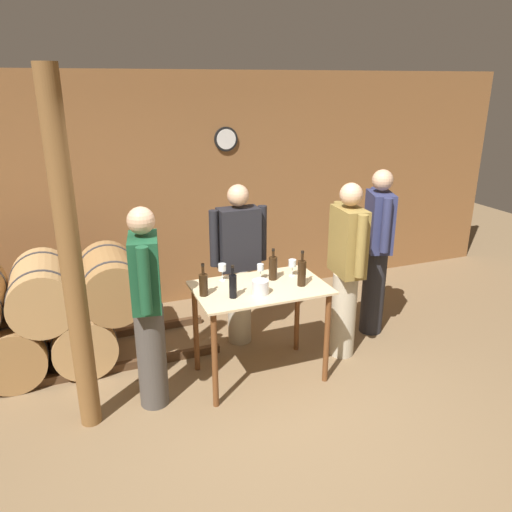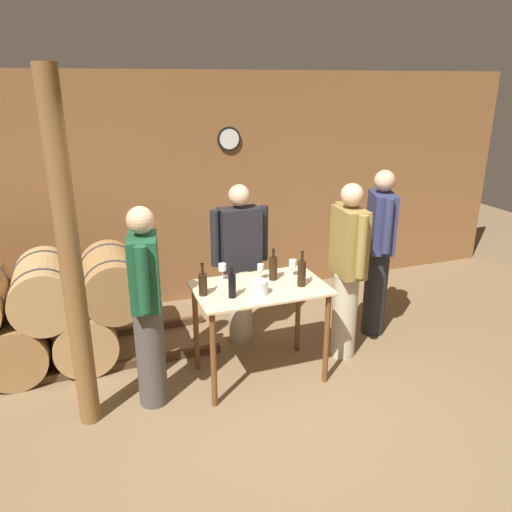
% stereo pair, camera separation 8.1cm
% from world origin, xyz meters
% --- Properties ---
extents(ground_plane, '(14.00, 14.00, 0.00)m').
position_xyz_m(ground_plane, '(0.00, 0.00, 0.00)').
color(ground_plane, brown).
extents(back_wall, '(8.40, 0.08, 2.70)m').
position_xyz_m(back_wall, '(0.00, 2.73, 1.35)').
color(back_wall, brown).
rests_on(back_wall, ground_plane).
extents(barrel_rack, '(3.72, 0.85, 1.07)m').
position_xyz_m(barrel_rack, '(-1.96, 1.68, 0.52)').
color(barrel_rack, '#4C331E').
rests_on(barrel_rack, ground_plane).
extents(tasting_table, '(1.15, 0.72, 0.89)m').
position_xyz_m(tasting_table, '(-0.02, 0.80, 0.73)').
color(tasting_table, beige).
rests_on(tasting_table, ground_plane).
extents(wooden_post, '(0.16, 0.16, 2.70)m').
position_xyz_m(wooden_post, '(-1.53, 0.67, 1.35)').
color(wooden_post, brown).
rests_on(wooden_post, ground_plane).
extents(wine_bottle_far_left, '(0.07, 0.07, 0.28)m').
position_xyz_m(wine_bottle_far_left, '(-0.53, 0.80, 0.99)').
color(wine_bottle_far_left, black).
rests_on(wine_bottle_far_left, tasting_table).
extents(wine_bottle_left, '(0.06, 0.06, 0.29)m').
position_xyz_m(wine_bottle_left, '(-0.32, 0.67, 1.00)').
color(wine_bottle_left, black).
rests_on(wine_bottle_left, tasting_table).
extents(wine_bottle_center, '(0.08, 0.08, 0.29)m').
position_xyz_m(wine_bottle_center, '(0.15, 0.91, 1.00)').
color(wine_bottle_center, black).
rests_on(wine_bottle_center, tasting_table).
extents(wine_bottle_right, '(0.07, 0.07, 0.32)m').
position_xyz_m(wine_bottle_right, '(0.32, 0.69, 1.01)').
color(wine_bottle_right, black).
rests_on(wine_bottle_right, tasting_table).
extents(wine_glass_near_left, '(0.07, 0.07, 0.16)m').
position_xyz_m(wine_glass_near_left, '(-0.29, 1.06, 1.01)').
color(wine_glass_near_left, silver).
rests_on(wine_glass_near_left, tasting_table).
extents(wine_glass_near_center, '(0.06, 0.06, 0.15)m').
position_xyz_m(wine_glass_near_center, '(0.04, 0.96, 1.00)').
color(wine_glass_near_center, silver).
rests_on(wine_glass_near_center, tasting_table).
extents(wine_glass_near_right, '(0.07, 0.07, 0.16)m').
position_xyz_m(wine_glass_near_right, '(0.35, 0.93, 1.01)').
color(wine_glass_near_right, silver).
rests_on(wine_glass_near_right, tasting_table).
extents(ice_bucket, '(0.14, 0.14, 0.12)m').
position_xyz_m(ice_bucket, '(-0.08, 0.65, 0.95)').
color(ice_bucket, silver).
rests_on(ice_bucket, tasting_table).
extents(person_host, '(0.29, 0.58, 1.71)m').
position_xyz_m(person_host, '(-1.01, 0.73, 0.90)').
color(person_host, '#4C4742').
rests_on(person_host, ground_plane).
extents(person_visitor_with_scarf, '(0.34, 0.56, 1.76)m').
position_xyz_m(person_visitor_with_scarf, '(1.42, 1.17, 0.94)').
color(person_visitor_with_scarf, '#232328').
rests_on(person_visitor_with_scarf, ground_plane).
extents(person_visitor_bearded, '(0.59, 0.24, 1.66)m').
position_xyz_m(person_visitor_bearded, '(0.02, 1.49, 0.88)').
color(person_visitor_bearded, '#B7AD93').
rests_on(person_visitor_bearded, ground_plane).
extents(person_visitor_near_door, '(0.25, 0.59, 1.73)m').
position_xyz_m(person_visitor_near_door, '(0.88, 0.86, 0.91)').
color(person_visitor_near_door, '#B7AD93').
rests_on(person_visitor_near_door, ground_plane).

